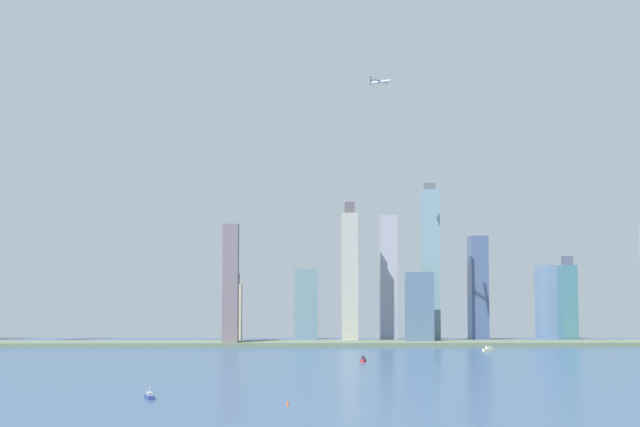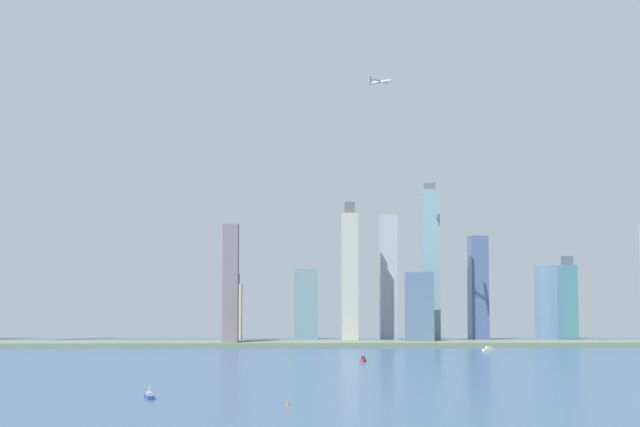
{
  "view_description": "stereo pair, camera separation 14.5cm",
  "coord_description": "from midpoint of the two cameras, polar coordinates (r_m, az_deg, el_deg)",
  "views": [
    {
      "loc": [
        28.57,
        -394.3,
        58.26
      ],
      "look_at": [
        46.23,
        503.04,
        122.97
      ],
      "focal_mm": 53.59,
      "sensor_mm": 36.0,
      "label": 1
    },
    {
      "loc": [
        28.72,
        -394.3,
        58.26
      ],
      "look_at": [
        46.23,
        503.04,
        122.97
      ],
      "focal_mm": 53.59,
      "sensor_mm": 36.0,
      "label": 2
    }
  ],
  "objects": [
    {
      "name": "skyscraper_0",
      "position": [
        909.22,
        1.78,
        -3.76
      ],
      "size": [
        15.13,
        16.57,
        134.63
      ],
      "color": "#A9A79A",
      "rests_on": "ground"
    },
    {
      "name": "boat_3",
      "position": [
        826.91,
        10.03,
        -7.99
      ],
      "size": [
        11.63,
        8.88,
        4.22
      ],
      "rotation": [
        0.0,
        0.0,
        3.71
      ],
      "color": "beige",
      "rests_on": "ground"
    },
    {
      "name": "skyscraper_6",
      "position": [
        988.71,
        13.35,
        -5.2
      ],
      "size": [
        16.98,
        25.62,
        75.43
      ],
      "color": "#6B88AB",
      "rests_on": "ground"
    },
    {
      "name": "skyscraper_9",
      "position": [
        954.33,
        14.58,
        -5.15
      ],
      "size": [
        13.89,
        21.5,
        83.42
      ],
      "color": "#3F717B",
      "rests_on": "ground"
    },
    {
      "name": "skyscraper_10",
      "position": [
        935.98,
        6.59,
        -3.05
      ],
      "size": [
        17.08,
        17.34,
        154.95
      ],
      "color": "#71929C",
      "rests_on": "ground"
    },
    {
      "name": "ground_plane",
      "position": [
        399.61,
        -5.35,
        -12.49
      ],
      "size": [
        6000.0,
        6000.0,
        0.0
      ],
      "primitive_type": "plane",
      "color": "#375378"
    },
    {
      "name": "airplane",
      "position": [
        863.7,
        3.59,
        7.86
      ],
      "size": [
        20.64,
        21.46,
        7.12
      ],
      "rotation": [
        0.0,
        0.0,
        5.64
      ],
      "color": "#B0B8C0"
    },
    {
      "name": "skyscraper_3",
      "position": [
        989.9,
        9.41,
        -4.39
      ],
      "size": [
        17.42,
        27.69,
        105.37
      ],
      "color": "#485C80",
      "rests_on": "ground"
    },
    {
      "name": "skyscraper_11",
      "position": [
        950.11,
        4.1,
        -3.87
      ],
      "size": [
        16.68,
        17.48,
        124.52
      ],
      "color": "#A2A0AE",
      "rests_on": "ground"
    },
    {
      "name": "boat_4",
      "position": [
        707.7,
        2.59,
        -8.72
      ],
      "size": [
        5.05,
        9.16,
        4.11
      ],
      "rotation": [
        0.0,
        0.0,
        4.42
      ],
      "color": "red",
      "rests_on": "ground"
    },
    {
      "name": "skyscraper_2",
      "position": [
        897.81,
        5.95,
        -5.66
      ],
      "size": [
        25.95,
        13.31,
        67.71
      ],
      "color": "slate",
      "rests_on": "ground"
    },
    {
      "name": "waterfront_pier",
      "position": [
        884.23,
        -3.01,
        -7.77
      ],
      "size": [
        878.49,
        47.01,
        3.87
      ],
      "primitive_type": "cube",
      "color": "#5F6F57",
      "rests_on": "ground"
    },
    {
      "name": "boat_2",
      "position": [
        493.27,
        -10.16,
        -10.7
      ],
      "size": [
        6.95,
        11.75,
        6.52
      ],
      "rotation": [
        0.0,
        0.0,
        1.92
      ],
      "color": "navy",
      "rests_on": "ground"
    },
    {
      "name": "skyscraper_8",
      "position": [
        941.75,
        -5.09,
        -5.81
      ],
      "size": [
        12.44,
        24.46,
        66.77
      ],
      "color": "#C6B590",
      "rests_on": "ground"
    },
    {
      "name": "skyscraper_1",
      "position": [
        990.62,
        -0.83,
        -5.41
      ],
      "size": [
        24.57,
        15.02,
        72.01
      ],
      "color": "slate",
      "rests_on": "ground"
    },
    {
      "name": "channel_buoy_0",
      "position": [
        460.73,
        -1.96,
        -11.25
      ],
      "size": [
        1.53,
        1.53,
        2.15
      ],
      "primitive_type": "cone",
      "color": "#E54C19",
      "rests_on": "ground"
    },
    {
      "name": "skyscraper_5",
      "position": [
        877.15,
        -5.37,
        -4.27
      ],
      "size": [
        14.01,
        18.33,
        111.37
      ],
      "color": "slate",
      "rests_on": "ground"
    }
  ]
}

